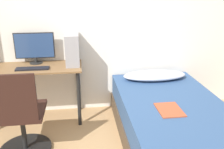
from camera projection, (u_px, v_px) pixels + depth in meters
name	position (u px, v px, depth m)	size (l,w,h in m)	color
wall_back	(77.00, 22.00, 3.27)	(8.00, 0.05, 2.50)	silver
desk	(36.00, 76.00, 3.15)	(1.14, 0.51, 0.74)	brown
office_chair	(21.00, 123.00, 2.54)	(0.55, 0.55, 0.95)	black
bed	(173.00, 124.00, 2.75)	(1.12, 2.03, 0.50)	#4C3D2D
pillow	(155.00, 75.00, 3.36)	(0.85, 0.36, 0.11)	#B2B7C6
magazine	(169.00, 110.00, 2.53)	(0.24, 0.32, 0.01)	#B24C2D
monitor	(35.00, 47.00, 3.18)	(0.50, 0.17, 0.40)	black
keyboard	(33.00, 69.00, 3.01)	(0.39, 0.11, 0.02)	black
pc_tower	(72.00, 49.00, 3.15)	(0.17, 0.36, 0.39)	#99999E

